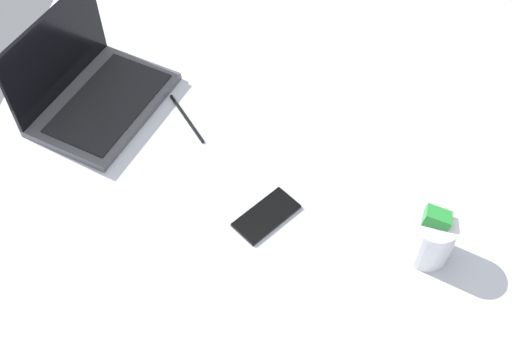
{
  "coord_description": "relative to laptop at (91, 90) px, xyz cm",
  "views": [
    {
      "loc": [
        -66.36,
        -4.48,
        130.76
      ],
      "look_at": [
        15.13,
        6.0,
        24.0
      ],
      "focal_mm": 45.22,
      "sensor_mm": 36.0,
      "label": 1
    }
  ],
  "objects": [
    {
      "name": "bed_mattress",
      "position": [
        -35.21,
        -47.79,
        -13.41
      ],
      "size": [
        180.0,
        140.0,
        18.0
      ],
      "primitive_type": "cube",
      "color": "#B7BCC6",
      "rests_on": "ground"
    },
    {
      "name": "laptop",
      "position": [
        0.0,
        0.0,
        0.0
      ],
      "size": [
        38.82,
        32.78,
        23.0
      ],
      "rotation": [
        0.0,
        0.0,
        -0.34
      ],
      "color": "#4C4C51",
      "rests_on": "bed_mattress"
    },
    {
      "name": "snack_cup",
      "position": [
        -31.83,
        -77.63,
        1.48
      ],
      "size": [
        9.0,
        9.0,
        13.71
      ],
      "color": "silver",
      "rests_on": "bed_mattress"
    },
    {
      "name": "cell_phone",
      "position": [
        -27.34,
        -44.89,
        -4.01
      ],
      "size": [
        15.13,
        14.16,
        0.8
      ],
      "primitive_type": "cube",
      "rotation": [
        0.0,
        0.0,
        0.88
      ],
      "color": "black",
      "rests_on": "bed_mattress"
    },
    {
      "name": "charger_cable",
      "position": [
        -2.45,
        -23.05,
        -4.11
      ],
      "size": [
        13.85,
        10.83,
        0.6
      ],
      "primitive_type": "cube",
      "rotation": [
        0.0,
        0.0,
        0.65
      ],
      "color": "black",
      "rests_on": "bed_mattress"
    }
  ]
}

